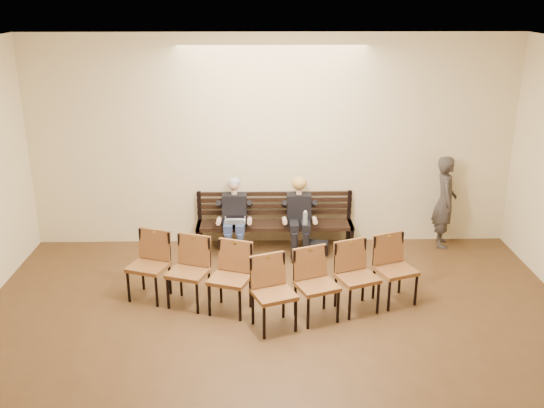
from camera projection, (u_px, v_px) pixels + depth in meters
The scene contains 10 objects.
room_walls at pixel (282, 165), 5.71m from camera, with size 8.02×10.01×3.51m.
bench at pixel (275, 236), 10.12m from camera, with size 2.60×0.90×0.45m, color black.
seated_man at pixel (234, 218), 9.87m from camera, with size 0.50×0.69×1.19m, color black, non-canonical shape.
seated_woman at pixel (299, 219), 9.91m from camera, with size 0.49×0.68×1.14m, color black, non-canonical shape.
laptop at pixel (235, 223), 9.75m from camera, with size 0.33×0.26×0.24m, color #BCBBC0.
water_bottle at pixel (305, 225), 9.66m from camera, with size 0.07×0.07×0.24m, color silver.
bag at pixel (317, 249), 9.86m from camera, with size 0.33×0.23×0.24m, color black.
passerby at pixel (445, 195), 10.05m from camera, with size 0.65×0.43×1.79m, color #36302C.
chair_row_front at pixel (337, 282), 7.97m from camera, with size 2.31×0.52×0.95m, color brown.
chair_row_back at pixel (188, 273), 8.22m from camera, with size 1.72×0.52×0.96m, color brown.
Camera 1 is at (-0.21, -4.72, 4.09)m, focal length 40.00 mm.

